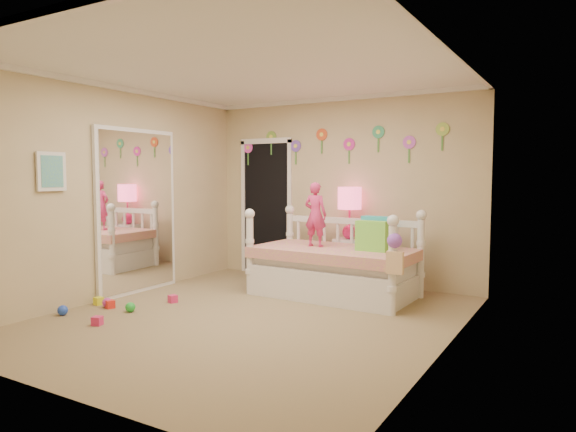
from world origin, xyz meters
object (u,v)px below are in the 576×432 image
Objects in this scene: child at (315,214)px; nightstand at (349,262)px; table_lamp at (350,205)px; daybed at (334,253)px.

nightstand is (0.16, 0.70, -0.70)m from child.
nightstand is at bearing -103.20° from child.
child reaches higher than table_lamp.
table_lamp reaches higher than daybed.
daybed is at bearing -82.46° from table_lamp.
table_lamp is at bearing 0.00° from nightstand.
nightstand is at bearing 99.61° from daybed.
table_lamp is (0.00, 0.00, 0.79)m from nightstand.
daybed is 0.89m from table_lamp.
child reaches higher than daybed.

